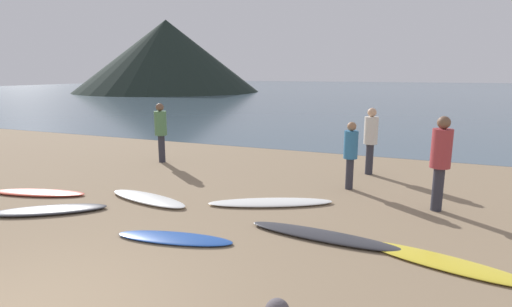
# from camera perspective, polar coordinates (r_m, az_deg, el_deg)

# --- Properties ---
(ground_plane) EXTENTS (120.00, 120.00, 0.20)m
(ground_plane) POSITION_cam_1_polar(r_m,az_deg,el_deg) (13.14, 5.05, -0.46)
(ground_plane) COLOR #8C7559
(ground_plane) RESTS_ON ground
(ocean_water) EXTENTS (140.00, 100.00, 0.01)m
(ocean_water) POSITION_cam_1_polar(r_m,az_deg,el_deg) (63.01, 18.76, 8.56)
(ocean_water) COLOR #475B6B
(ocean_water) RESTS_ON ground
(headland_hill) EXTENTS (24.42, 24.42, 9.37)m
(headland_hill) POSITION_cam_1_polar(r_m,az_deg,el_deg) (56.24, -12.55, 13.38)
(headland_hill) COLOR black
(headland_hill) RESTS_ON ground
(surfboard_0) EXTENTS (2.17, 1.04, 0.08)m
(surfboard_0) POSITION_cam_1_polar(r_m,az_deg,el_deg) (9.97, -28.56, -4.92)
(surfboard_0) COLOR #D84C38
(surfboard_0) RESTS_ON ground
(surfboard_1) EXTENTS (2.04, 1.64, 0.09)m
(surfboard_1) POSITION_cam_1_polar(r_m,az_deg,el_deg) (8.63, -27.37, -7.16)
(surfboard_1) COLOR #333338
(surfboard_1) RESTS_ON ground
(surfboard_2) EXTENTS (2.13, 0.96, 0.10)m
(surfboard_2) POSITION_cam_1_polar(r_m,az_deg,el_deg) (8.65, -15.17, -6.20)
(surfboard_2) COLOR white
(surfboard_2) RESTS_ON ground
(surfboard_3) EXTENTS (1.98, 0.81, 0.06)m
(surfboard_3) POSITION_cam_1_polar(r_m,az_deg,el_deg) (6.62, -11.56, -11.73)
(surfboard_3) COLOR #1E479E
(surfboard_3) RESTS_ON ground
(surfboard_4) EXTENTS (2.51, 1.56, 0.08)m
(surfboard_4) POSITION_cam_1_polar(r_m,az_deg,el_deg) (8.13, 2.11, -6.97)
(surfboard_4) COLOR white
(surfboard_4) RESTS_ON ground
(surfboard_5) EXTENTS (2.52, 0.67, 0.09)m
(surfboard_5) POSITION_cam_1_polar(r_m,az_deg,el_deg) (6.64, 9.49, -11.46)
(surfboard_5) COLOR #333338
(surfboard_5) RESTS_ON ground
(surfboard_6) EXTENTS (2.33, 1.10, 0.06)m
(surfboard_6) POSITION_cam_1_polar(r_m,az_deg,el_deg) (6.31, 25.21, -13.87)
(surfboard_6) COLOR yellow
(surfboard_6) RESTS_ON ground
(person_0) EXTENTS (0.37, 0.37, 1.83)m
(person_0) POSITION_cam_1_polar(r_m,az_deg,el_deg) (8.28, 24.85, -0.30)
(person_0) COLOR #2D2D38
(person_0) RESTS_ON ground
(person_1) EXTENTS (0.35, 0.35, 1.74)m
(person_1) POSITION_cam_1_polar(r_m,az_deg,el_deg) (12.02, -13.43, 3.58)
(person_1) COLOR #2D2D38
(person_1) RESTS_ON ground
(person_2) EXTENTS (0.31, 0.31, 1.54)m
(person_2) POSITION_cam_1_polar(r_m,az_deg,el_deg) (9.21, 13.34, 0.50)
(person_2) COLOR #2D2D38
(person_2) RESTS_ON ground
(person_3) EXTENTS (0.35, 0.35, 1.73)m
(person_3) POSITION_cam_1_polar(r_m,az_deg,el_deg) (10.70, 16.04, 2.47)
(person_3) COLOR #2D2D38
(person_3) RESTS_ON ground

